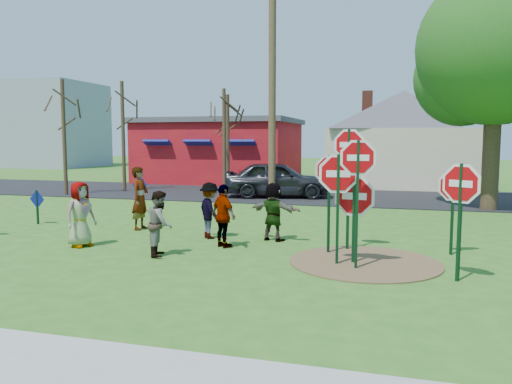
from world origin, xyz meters
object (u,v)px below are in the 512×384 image
stop_sign_c (358,174)px  stop_sign_d (453,191)px  suv (278,179)px  leafy_tree (500,55)px  person_a (80,214)px  stop_sign_b (349,158)px  utility_pole (272,77)px  stop_sign_a (338,184)px  person_b (140,198)px

stop_sign_c → stop_sign_d: (1.99, 1.89, -0.49)m
suv → leafy_tree: bearing=-113.6°
stop_sign_d → person_a: (-8.65, -1.51, -0.65)m
person_a → stop_sign_c: bearing=-73.3°
stop_sign_b → suv: bearing=125.1°
utility_pole → leafy_tree: (8.61, -0.83, 0.36)m
stop_sign_a → stop_sign_b: (0.08, 1.48, 0.49)m
stop_sign_b → stop_sign_d: (2.32, 0.15, -0.74)m
stop_sign_d → utility_pole: bearing=111.2°
utility_pole → person_a: bearing=-102.5°
stop_sign_c → person_b: bearing=146.0°
person_b → utility_pole: size_ratio=0.18×
utility_pole → leafy_tree: utility_pole is taller
suv → leafy_tree: size_ratio=0.54×
stop_sign_b → person_b: size_ratio=1.64×
stop_sign_b → person_a: bearing=-154.7°
person_a → leafy_tree: (10.90, 9.50, 4.81)m
stop_sign_a → suv: (-3.95, 11.46, -0.85)m
stop_sign_d → leafy_tree: size_ratio=0.24×
leafy_tree → stop_sign_d: bearing=-105.7°
leafy_tree → stop_sign_b: bearing=-119.3°
stop_sign_d → suv: stop_sign_d is taller
suv → utility_pole: 4.52m
stop_sign_c → leafy_tree: size_ratio=0.31×
suv → utility_pole: size_ratio=0.48×
stop_sign_a → utility_pole: utility_pole is taller
stop_sign_c → stop_sign_d: bearing=33.9°
person_a → utility_pole: (2.29, 10.33, 4.45)m
utility_pole → stop_sign_b: bearing=-65.7°
stop_sign_d → utility_pole: size_ratio=0.21×
stop_sign_d → suv: (-6.35, 9.83, -0.60)m
stop_sign_b → suv: size_ratio=0.63×
stop_sign_c → utility_pole: bearing=102.6°
stop_sign_d → person_a: size_ratio=1.28×
stop_sign_b → leafy_tree: leafy_tree is taller
stop_sign_d → suv: size_ratio=0.44×
stop_sign_a → suv: stop_sign_a is taller
stop_sign_d → person_b: size_ratio=1.13×
person_b → stop_sign_d: bearing=-96.1°
stop_sign_c → person_b: (-6.42, 2.91, -1.02)m
utility_pole → stop_sign_c: bearing=-67.8°
stop_sign_a → stop_sign_c: size_ratio=0.90×
person_a → suv: suv is taller
stop_sign_a → stop_sign_d: (2.41, 1.62, -0.25)m
stop_sign_a → utility_pole: bearing=103.1°
stop_sign_c → leafy_tree: 11.37m
person_b → suv: (2.06, 8.82, -0.07)m
person_a → suv: bearing=8.5°
utility_pole → leafy_tree: size_ratio=1.14×
stop_sign_c → utility_pole: 12.03m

